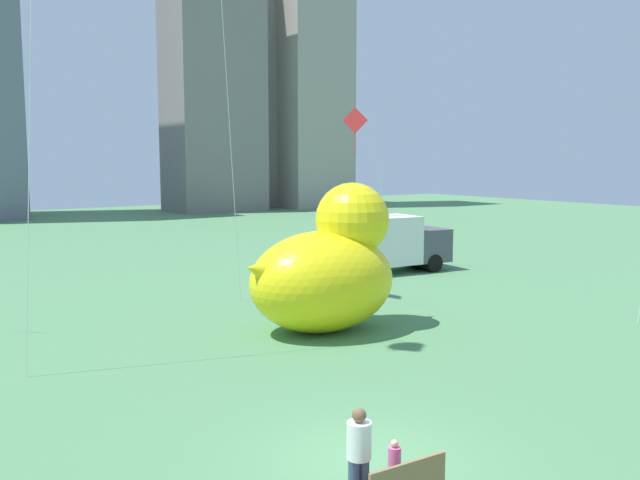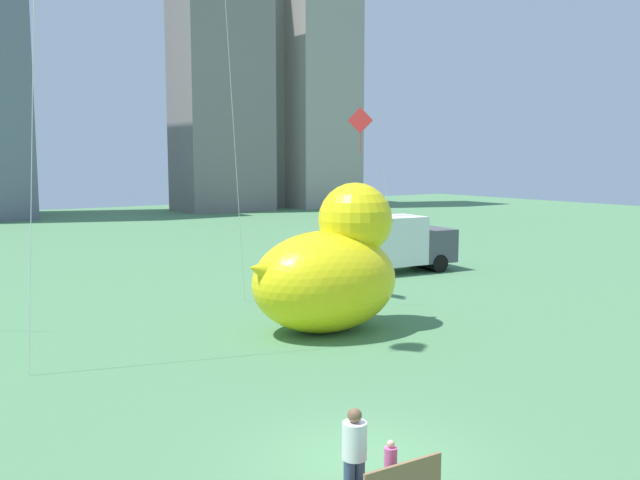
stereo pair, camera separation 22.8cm
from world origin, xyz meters
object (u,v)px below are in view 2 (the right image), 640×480
Objects in this scene: giant_inflatable_duck at (330,268)px; kite_red at (362,126)px; person_adult at (354,453)px; box_truck at (389,244)px; person_child at (391,463)px.

kite_red is (7.83, 8.43, 5.20)m from giant_inflatable_duck.
person_adult is 0.21× the size of kite_red.
person_adult is 0.25× the size of box_truck.
person_adult is 1.81× the size of person_child.
box_truck is (14.76, 17.63, 0.94)m from person_child.
person_adult reaches higher than person_child.
box_truck is at bearing 40.60° from giant_inflatable_duck.
person_child is 23.69m from kite_red.
person_adult is 0.28× the size of giant_inflatable_duck.
kite_red reaches higher than person_child.
giant_inflatable_duck reaches higher than person_adult.
giant_inflatable_duck is 0.87× the size of box_truck.
kite_red reaches higher than giant_inflatable_duck.
kite_red is at bearing 47.12° from giant_inflatable_duck.
kite_red is (13.49, 18.26, 6.79)m from person_child.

